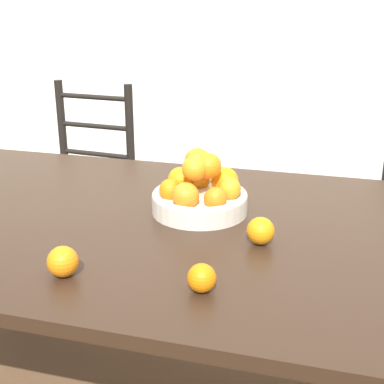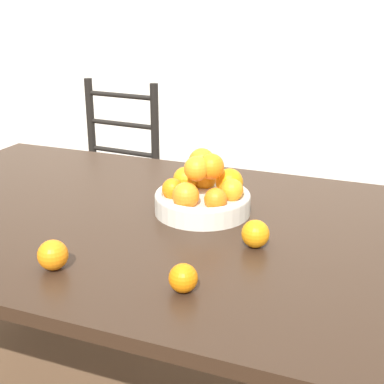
% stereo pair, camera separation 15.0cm
% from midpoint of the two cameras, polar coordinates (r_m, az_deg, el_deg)
% --- Properties ---
extents(wall_back, '(8.00, 0.06, 2.60)m').
position_cam_midpoint_polar(wall_back, '(2.99, 10.76, 18.55)').
color(wall_back, silver).
rests_on(wall_back, ground_plane).
extents(dining_table, '(1.79, 1.10, 0.76)m').
position_cam_midpoint_polar(dining_table, '(1.61, -2.19, -5.37)').
color(dining_table, black).
rests_on(dining_table, ground_plane).
extents(fruit_bowl, '(0.29, 0.29, 0.19)m').
position_cam_midpoint_polar(fruit_bowl, '(1.59, 3.90, -0.13)').
color(fruit_bowl, beige).
rests_on(fruit_bowl, dining_table).
extents(orange_loose_0, '(0.06, 0.06, 0.06)m').
position_cam_midpoint_polar(orange_loose_0, '(1.18, 2.74, -9.25)').
color(orange_loose_0, orange).
rests_on(orange_loose_0, dining_table).
extents(orange_loose_1, '(0.07, 0.07, 0.07)m').
position_cam_midpoint_polar(orange_loose_1, '(1.39, 9.86, -4.48)').
color(orange_loose_1, orange).
rests_on(orange_loose_1, dining_table).
extents(orange_loose_2, '(0.07, 0.07, 0.07)m').
position_cam_midpoint_polar(orange_loose_2, '(1.29, -11.43, -6.68)').
color(orange_loose_2, orange).
rests_on(orange_loose_2, dining_table).
extents(chair_left, '(0.45, 0.43, 0.98)m').
position_cam_midpoint_polar(chair_left, '(2.67, -7.26, 0.53)').
color(chair_left, black).
rests_on(chair_left, ground_plane).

